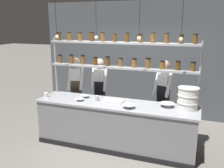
% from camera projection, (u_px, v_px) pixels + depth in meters
% --- Properties ---
extents(ground_plane, '(40.00, 40.00, 0.00)m').
position_uv_depth(ground_plane, '(115.00, 146.00, 5.08)').
color(ground_plane, slate).
extents(back_wall, '(5.58, 0.12, 3.00)m').
position_uv_depth(back_wall, '(142.00, 59.00, 6.67)').
color(back_wall, '#4C5156').
rests_on(back_wall, ground_plane).
extents(prep_counter, '(3.18, 0.76, 0.92)m').
position_uv_depth(prep_counter, '(115.00, 125.00, 4.97)').
color(prep_counter, gray).
rests_on(prep_counter, ground_plane).
extents(spice_shelf_unit, '(3.07, 0.28, 2.27)m').
position_uv_depth(spice_shelf_unit, '(120.00, 57.00, 4.96)').
color(spice_shelf_unit, '#999BA0').
rests_on(spice_shelf_unit, ground_plane).
extents(chef_left, '(0.40, 0.33, 1.67)m').
position_uv_depth(chef_left, '(76.00, 88.00, 5.81)').
color(chef_left, black).
rests_on(chef_left, ground_plane).
extents(chef_center, '(0.39, 0.31, 1.66)m').
position_uv_depth(chef_center, '(100.00, 89.00, 5.77)').
color(chef_center, black).
rests_on(chef_center, ground_plane).
extents(chef_right, '(0.42, 0.35, 1.69)m').
position_uv_depth(chef_right, '(163.00, 94.00, 5.27)').
color(chef_right, black).
rests_on(chef_right, ground_plane).
extents(container_stack, '(0.38, 0.38, 0.40)m').
position_uv_depth(container_stack, '(188.00, 98.00, 4.49)').
color(container_stack, white).
rests_on(container_stack, prep_counter).
extents(cutting_board, '(0.40, 0.26, 0.02)m').
position_uv_depth(cutting_board, '(113.00, 101.00, 4.95)').
color(cutting_board, silver).
rests_on(cutting_board, prep_counter).
extents(prep_bowl_near_left, '(0.27, 0.27, 0.07)m').
position_uv_depth(prep_bowl_near_left, '(167.00, 105.00, 4.63)').
color(prep_bowl_near_left, silver).
rests_on(prep_bowl_near_left, prep_counter).
extents(prep_bowl_center_front, '(0.18, 0.18, 0.05)m').
position_uv_depth(prep_bowl_center_front, '(85.00, 97.00, 5.20)').
color(prep_bowl_center_front, '#B2B7BC').
rests_on(prep_bowl_center_front, prep_counter).
extents(prep_bowl_center_back, '(0.24, 0.24, 0.07)m').
position_uv_depth(prep_bowl_center_back, '(129.00, 106.00, 4.57)').
color(prep_bowl_center_back, silver).
rests_on(prep_bowl_center_back, prep_counter).
extents(prep_bowl_near_right, '(0.17, 0.17, 0.05)m').
position_uv_depth(prep_bowl_near_right, '(80.00, 100.00, 5.00)').
color(prep_bowl_near_right, silver).
rests_on(prep_bowl_near_right, prep_counter).
extents(serving_cup_front, '(0.08, 0.08, 0.10)m').
position_uv_depth(serving_cup_front, '(97.00, 98.00, 5.00)').
color(serving_cup_front, '#B2B7BC').
rests_on(serving_cup_front, prep_counter).
extents(serving_cup_by_board, '(0.09, 0.09, 0.10)m').
position_uv_depth(serving_cup_by_board, '(46.00, 95.00, 5.24)').
color(serving_cup_by_board, silver).
rests_on(serving_cup_by_board, prep_counter).
extents(pendant_light_row, '(2.47, 0.07, 0.81)m').
position_uv_depth(pendant_light_row, '(115.00, 35.00, 4.55)').
color(pendant_light_row, black).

